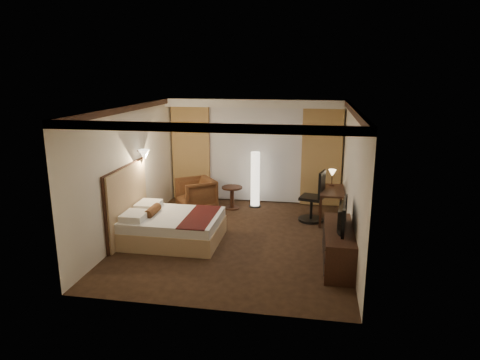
% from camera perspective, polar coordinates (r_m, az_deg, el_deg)
% --- Properties ---
extents(floor, '(4.50, 5.50, 0.01)m').
position_cam_1_polar(floor, '(8.94, -0.45, -7.79)').
color(floor, black).
rests_on(floor, ground).
extents(ceiling, '(4.50, 5.50, 0.01)m').
position_cam_1_polar(ceiling, '(8.31, -0.48, 9.73)').
color(ceiling, white).
rests_on(ceiling, back_wall).
extents(back_wall, '(4.50, 0.02, 2.70)m').
position_cam_1_polar(back_wall, '(11.18, 2.08, 3.92)').
color(back_wall, silver).
rests_on(back_wall, floor).
extents(left_wall, '(0.02, 5.50, 2.70)m').
position_cam_1_polar(left_wall, '(9.19, -14.40, 1.20)').
color(left_wall, silver).
rests_on(left_wall, floor).
extents(right_wall, '(0.02, 5.50, 2.70)m').
position_cam_1_polar(right_wall, '(8.43, 14.76, 0.01)').
color(right_wall, silver).
rests_on(right_wall, floor).
extents(crown_molding, '(4.50, 5.50, 0.12)m').
position_cam_1_polar(crown_molding, '(8.32, -0.48, 9.32)').
color(crown_molding, black).
rests_on(crown_molding, ceiling).
extents(soffit, '(4.50, 0.50, 0.20)m').
position_cam_1_polar(soffit, '(10.78, 1.95, 10.23)').
color(soffit, white).
rests_on(soffit, ceiling).
extents(curtain_sheer, '(2.48, 0.04, 2.45)m').
position_cam_1_polar(curtain_sheer, '(11.13, 2.02, 3.34)').
color(curtain_sheer, silver).
rests_on(curtain_sheer, back_wall).
extents(curtain_left_drape, '(1.00, 0.14, 2.45)m').
position_cam_1_polar(curtain_left_drape, '(11.42, -6.52, 3.54)').
color(curtain_left_drape, tan).
rests_on(curtain_left_drape, back_wall).
extents(curtain_right_drape, '(1.00, 0.14, 2.45)m').
position_cam_1_polar(curtain_right_drape, '(10.97, 10.82, 2.93)').
color(curtain_right_drape, tan).
rests_on(curtain_right_drape, back_wall).
extents(wall_sconce, '(0.24, 0.24, 0.24)m').
position_cam_1_polar(wall_sconce, '(9.43, -12.64, 3.30)').
color(wall_sconce, white).
rests_on(wall_sconce, left_wall).
extents(bed, '(1.89, 1.48, 0.55)m').
position_cam_1_polar(bed, '(8.83, -8.87, -6.33)').
color(bed, white).
rests_on(bed, floor).
extents(headboard, '(0.12, 1.78, 1.50)m').
position_cam_1_polar(headboard, '(9.02, -14.76, -3.02)').
color(headboard, tan).
rests_on(headboard, floor).
extents(armchair, '(1.13, 1.14, 0.86)m').
position_cam_1_polar(armchair, '(10.71, -5.90, -1.67)').
color(armchair, '#522A18').
rests_on(armchair, floor).
extents(side_table, '(0.51, 0.51, 0.57)m').
position_cam_1_polar(side_table, '(10.74, -1.07, -2.36)').
color(side_table, black).
rests_on(side_table, floor).
extents(floor_lamp, '(0.30, 0.30, 1.43)m').
position_cam_1_polar(floor_lamp, '(10.78, 2.04, 0.08)').
color(floor_lamp, white).
rests_on(floor_lamp, floor).
extents(desk, '(0.55, 1.11, 0.75)m').
position_cam_1_polar(desk, '(10.04, 12.08, -3.34)').
color(desk, black).
rests_on(desk, floor).
extents(desk_lamp, '(0.18, 0.18, 0.34)m').
position_cam_1_polar(desk_lamp, '(10.28, 12.17, 0.23)').
color(desk_lamp, '#FFD899').
rests_on(desk_lamp, desk).
extents(office_chair, '(0.71, 0.71, 1.20)m').
position_cam_1_polar(office_chair, '(9.92, 9.54, -2.09)').
color(office_chair, black).
rests_on(office_chair, floor).
extents(dresser, '(0.50, 1.74, 0.67)m').
position_cam_1_polar(dresser, '(7.89, 12.96, -8.62)').
color(dresser, black).
rests_on(dresser, floor).
extents(television, '(0.67, 1.05, 0.13)m').
position_cam_1_polar(television, '(7.67, 12.99, -4.31)').
color(television, black).
rests_on(television, dresser).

